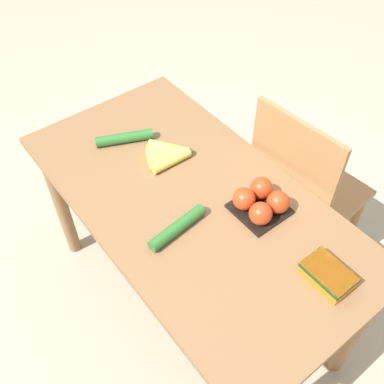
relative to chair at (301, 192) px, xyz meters
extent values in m
plane|color=#B7A88E|center=(-0.09, -0.52, -0.49)|extent=(12.00, 12.00, 0.00)
cube|color=olive|center=(-0.09, -0.52, 0.23)|extent=(1.33, 0.70, 0.03)
cylinder|color=olive|center=(-0.70, -0.81, -0.14)|extent=(0.06, 0.06, 0.71)
cylinder|color=olive|center=(-0.70, -0.23, -0.14)|extent=(0.06, 0.06, 0.71)
cylinder|color=olive|center=(0.52, -0.23, -0.14)|extent=(0.06, 0.06, 0.71)
cube|color=#A87547|center=(-0.01, 0.07, -0.04)|extent=(0.45, 0.43, 0.03)
cube|color=#A87547|center=(0.01, -0.12, 0.21)|extent=(0.39, 0.05, 0.47)
cylinder|color=#A87547|center=(0.16, 0.25, -0.27)|extent=(0.04, 0.04, 0.44)
cylinder|color=#A87547|center=(-0.20, 0.22, -0.27)|extent=(0.04, 0.04, 0.44)
cylinder|color=#A87547|center=(0.19, -0.09, -0.27)|extent=(0.04, 0.04, 0.44)
cylinder|color=#A87547|center=(-0.17, -0.12, -0.27)|extent=(0.04, 0.04, 0.44)
sphere|color=brown|center=(-0.27, -0.39, 0.26)|extent=(0.03, 0.03, 0.03)
cylinder|color=#CCC651|center=(-0.33, -0.44, 0.26)|extent=(0.15, 0.12, 0.03)
cylinder|color=#CCC651|center=(-0.32, -0.45, 0.26)|extent=(0.14, 0.14, 0.03)
cylinder|color=#CCC651|center=(-0.31, -0.46, 0.26)|extent=(0.12, 0.15, 0.03)
cylinder|color=#CCC651|center=(-0.30, -0.47, 0.26)|extent=(0.09, 0.16, 0.03)
cylinder|color=#CCC651|center=(-0.28, -0.47, 0.26)|extent=(0.07, 0.17, 0.03)
cylinder|color=#CCC651|center=(-0.27, -0.48, 0.26)|extent=(0.04, 0.16, 0.03)
cube|color=black|center=(0.09, -0.37, 0.25)|extent=(0.17, 0.17, 0.01)
sphere|color=red|center=(0.05, -0.41, 0.29)|extent=(0.08, 0.08, 0.08)
sphere|color=red|center=(0.13, -0.41, 0.29)|extent=(0.08, 0.08, 0.08)
sphere|color=red|center=(0.05, -0.33, 0.29)|extent=(0.08, 0.08, 0.08)
sphere|color=red|center=(0.13, -0.33, 0.29)|extent=(0.08, 0.08, 0.08)
cube|color=orange|center=(0.41, -0.40, 0.27)|extent=(0.15, 0.10, 0.04)
cube|color=#19471E|center=(0.41, -0.40, 0.28)|extent=(0.15, 0.10, 0.02)
cylinder|color=#2D702D|center=(-0.01, -0.64, 0.26)|extent=(0.06, 0.23, 0.04)
cylinder|color=#2D702D|center=(-0.48, -0.55, 0.26)|extent=(0.13, 0.22, 0.04)
camera|label=1|loc=(0.72, -1.15, 1.42)|focal=42.00mm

